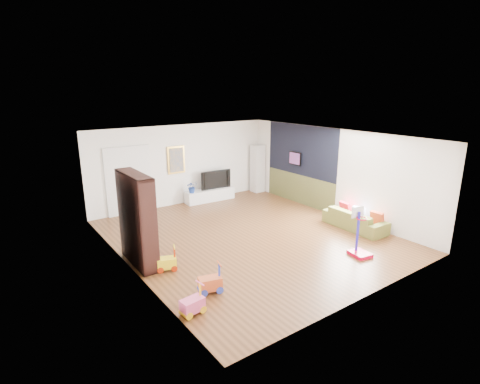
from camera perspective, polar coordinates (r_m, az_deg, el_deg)
floor at (r=10.21m, az=1.32°, el=-6.72°), size 6.50×7.50×0.00m
ceiling at (r=9.51m, az=1.42°, el=8.49°), size 6.50×7.50×0.00m
wall_back at (r=12.89m, az=-8.74°, el=4.13°), size 6.50×0.00×2.70m
wall_front at (r=7.29m, az=19.49°, el=-5.66°), size 6.50×0.00×2.70m
wall_left at (r=8.31m, az=-16.85°, el=-2.81°), size 0.00×7.50×2.70m
wall_right at (r=11.96m, az=13.92°, el=2.96°), size 0.00×7.50×2.70m
navy_accent at (r=12.79m, az=9.26°, el=6.30°), size 0.01×3.20×1.70m
olive_wainscot at (r=13.07m, az=9.00°, el=0.46°), size 0.01×3.20×1.00m
doorway at (r=12.20m, az=-16.55°, el=1.56°), size 1.45×0.06×2.10m
painting_back at (r=12.71m, az=-9.70°, el=4.84°), size 0.62×0.06×0.92m
artwork_right at (r=12.94m, az=8.37°, el=5.09°), size 0.04×0.56×0.46m
media_console at (r=13.29m, az=-4.63°, el=-0.45°), size 1.81×0.53×0.42m
tall_cabinet at (r=14.30m, az=2.67°, el=3.59°), size 0.42×0.42×1.80m
bookshelf at (r=8.65m, az=-15.41°, el=-4.07°), size 0.39×1.44×2.11m
sofa at (r=11.14m, az=17.11°, el=-4.00°), size 0.79×1.88×0.54m
basketball_hoop at (r=9.31m, az=18.06°, el=-5.89°), size 0.48×0.56×1.18m
ride_on_yellow at (r=8.46m, az=-11.12°, el=-9.95°), size 0.48×0.39×0.55m
ride_on_orange at (r=7.50m, az=-4.59°, el=-13.01°), size 0.50×0.38×0.59m
ride_on_pink at (r=6.91m, az=-7.29°, el=-16.01°), size 0.44×0.30×0.55m
child at (r=11.24m, az=-15.00°, el=-3.08°), size 0.31×0.23×0.76m
tv at (r=13.32m, az=-3.90°, el=2.00°), size 1.15×0.23×0.66m
vase_plant at (r=12.82m, az=-7.31°, el=0.80°), size 0.44×0.41×0.42m
pillow_left at (r=10.94m, az=20.16°, el=-3.78°), size 0.12×0.38×0.38m
pillow_center at (r=11.23m, az=17.70°, el=-3.05°), size 0.12×0.37×0.37m
pillow_right at (r=11.55m, az=15.73°, el=-2.38°), size 0.14×0.39×0.38m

